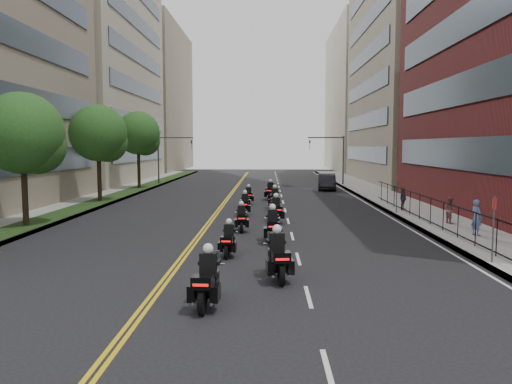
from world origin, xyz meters
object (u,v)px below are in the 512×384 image
(motorcycle_5, at_px, (276,211))
(pedestrian_a, at_px, (476,217))
(motorcycle_2, at_px, (229,241))
(motorcycle_0, at_px, (207,282))
(pedestrian_b, at_px, (450,210))
(motorcycle_8, at_px, (249,196))
(motorcycle_7, at_px, (275,199))
(motorcycle_1, at_px, (278,258))
(motorcycle_4, at_px, (241,219))
(parked_sedan, at_px, (327,182))
(motorcycle_3, at_px, (273,227))
(motorcycle_6, at_px, (245,205))
(motorcycle_9, at_px, (270,192))
(pedestrian_c, at_px, (403,199))

(motorcycle_5, height_order, pedestrian_a, pedestrian_a)
(motorcycle_2, relative_size, pedestrian_a, 1.18)
(motorcycle_5, bearing_deg, motorcycle_2, -108.16)
(motorcycle_0, bearing_deg, pedestrian_b, 53.77)
(motorcycle_0, height_order, motorcycle_8, motorcycle_0)
(motorcycle_7, bearing_deg, motorcycle_0, -91.49)
(motorcycle_1, distance_m, motorcycle_5, 12.55)
(pedestrian_a, bearing_deg, motorcycle_4, 61.53)
(motorcycle_2, bearing_deg, motorcycle_4, 90.73)
(motorcycle_0, bearing_deg, motorcycle_8, 93.06)
(parked_sedan, bearing_deg, motorcycle_1, -94.41)
(motorcycle_3, distance_m, motorcycle_6, 9.09)
(motorcycle_4, height_order, pedestrian_b, pedestrian_b)
(motorcycle_2, relative_size, motorcycle_7, 0.88)
(motorcycle_0, relative_size, motorcycle_2, 1.16)
(motorcycle_6, relative_size, motorcycle_7, 0.95)
(motorcycle_7, height_order, motorcycle_9, motorcycle_7)
(motorcycle_3, xyz_separation_m, motorcycle_6, (-1.71, 8.93, -0.06))
(motorcycle_4, distance_m, pedestrian_b, 11.80)
(motorcycle_0, xyz_separation_m, motorcycle_2, (0.09, 6.43, -0.09))
(motorcycle_0, xyz_separation_m, pedestrian_c, (10.91, 20.26, 0.19))
(motorcycle_4, relative_size, pedestrian_c, 1.46)
(motorcycle_3, bearing_deg, motorcycle_4, 116.85)
(motorcycle_4, distance_m, motorcycle_9, 15.24)
(pedestrian_b, bearing_deg, motorcycle_3, 103.11)
(motorcycle_6, xyz_separation_m, pedestrian_b, (11.72, -3.97, 0.26))
(motorcycle_8, xyz_separation_m, pedestrian_c, (10.70, -4.40, 0.28))
(motorcycle_1, bearing_deg, pedestrian_a, 30.68)
(motorcycle_8, relative_size, parked_sedan, 0.41)
(motorcycle_7, xyz_separation_m, motorcycle_8, (-1.97, 3.04, -0.08))
(motorcycle_4, distance_m, motorcycle_8, 12.25)
(motorcycle_5, distance_m, pedestrian_b, 9.81)
(motorcycle_5, bearing_deg, pedestrian_c, 24.05)
(motorcycle_1, distance_m, motorcycle_7, 18.77)
(pedestrian_c, bearing_deg, motorcycle_0, 142.72)
(motorcycle_3, xyz_separation_m, motorcycle_7, (0.26, 12.25, -0.02))
(motorcycle_7, bearing_deg, motorcycle_5, -85.68)
(pedestrian_a, xyz_separation_m, pedestrian_b, (0.12, 3.80, -0.13))
(motorcycle_2, xyz_separation_m, motorcycle_7, (2.09, 15.20, 0.08))
(pedestrian_c, bearing_deg, motorcycle_1, 143.98)
(motorcycle_5, height_order, pedestrian_c, motorcycle_5)
(motorcycle_3, xyz_separation_m, motorcycle_5, (0.27, 6.03, -0.03))
(pedestrian_b, bearing_deg, motorcycle_0, 127.01)
(motorcycle_1, bearing_deg, parked_sedan, 73.22)
(motorcycle_3, relative_size, motorcycle_6, 1.09)
(motorcycle_1, height_order, motorcycle_9, motorcycle_1)
(motorcycle_2, distance_m, pedestrian_c, 17.56)
(motorcycle_2, bearing_deg, motorcycle_8, 92.32)
(motorcycle_9, xyz_separation_m, pedestrian_a, (9.93, -17.04, 0.35))
(parked_sedan, relative_size, pedestrian_b, 3.30)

